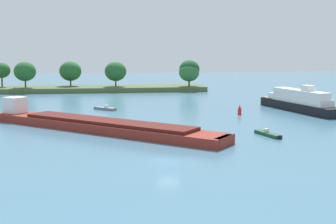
{
  "coord_description": "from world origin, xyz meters",
  "views": [
    {
      "loc": [
        -6.39,
        -47.95,
        12.27
      ],
      "look_at": [
        4.08,
        30.94,
        1.2
      ],
      "focal_mm": 47.34,
      "sensor_mm": 36.0,
      "label": 1
    }
  ],
  "objects_px": {
    "small_motorboat": "(268,134)",
    "channel_buoy_red": "(240,110)",
    "white_riverboat": "(299,102)",
    "fishing_skiff": "(105,108)",
    "cargo_barge": "(95,124)"
  },
  "relations": [
    {
      "from": "small_motorboat",
      "to": "fishing_skiff",
      "type": "relative_size",
      "value": 1.17
    },
    {
      "from": "white_riverboat",
      "to": "channel_buoy_red",
      "type": "height_order",
      "value": "white_riverboat"
    },
    {
      "from": "small_motorboat",
      "to": "white_riverboat",
      "type": "distance_m",
      "value": 29.3
    },
    {
      "from": "small_motorboat",
      "to": "white_riverboat",
      "type": "bearing_deg",
      "value": 57.82
    },
    {
      "from": "white_riverboat",
      "to": "cargo_barge",
      "type": "bearing_deg",
      "value": -157.46
    },
    {
      "from": "small_motorboat",
      "to": "fishing_skiff",
      "type": "bearing_deg",
      "value": 126.75
    },
    {
      "from": "cargo_barge",
      "to": "small_motorboat",
      "type": "bearing_deg",
      "value": -17.48
    },
    {
      "from": "cargo_barge",
      "to": "fishing_skiff",
      "type": "relative_size",
      "value": 7.55
    },
    {
      "from": "fishing_skiff",
      "to": "white_riverboat",
      "type": "height_order",
      "value": "white_riverboat"
    },
    {
      "from": "white_riverboat",
      "to": "channel_buoy_red",
      "type": "xyz_separation_m",
      "value": [
        -13.41,
        -3.31,
        -1.08
      ]
    },
    {
      "from": "cargo_barge",
      "to": "fishing_skiff",
      "type": "distance_m",
      "value": 23.86
    },
    {
      "from": "cargo_barge",
      "to": "small_motorboat",
      "type": "xyz_separation_m",
      "value": [
        25.06,
        -7.89,
        -0.69
      ]
    },
    {
      "from": "small_motorboat",
      "to": "channel_buoy_red",
      "type": "xyz_separation_m",
      "value": [
        2.17,
        21.45,
        0.54
      ]
    },
    {
      "from": "fishing_skiff",
      "to": "channel_buoy_red",
      "type": "bearing_deg",
      "value": -21.64
    },
    {
      "from": "small_motorboat",
      "to": "fishing_skiff",
      "type": "height_order",
      "value": "fishing_skiff"
    }
  ]
}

